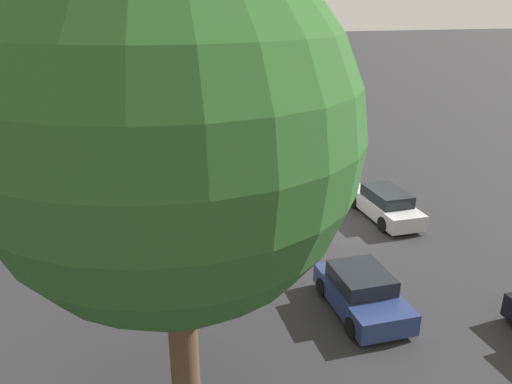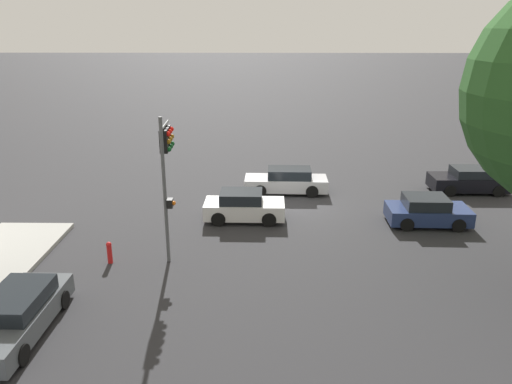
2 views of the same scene
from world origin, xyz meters
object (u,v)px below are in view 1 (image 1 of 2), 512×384
(fire_hydrant, at_px, (171,176))
(parked_car_0, at_px, (81,173))
(crossing_car_2, at_px, (362,292))
(street_tree, at_px, (170,134))
(crossing_car_1, at_px, (284,196))
(crossing_car_0, at_px, (384,204))
(traffic_signal, at_px, (190,117))

(fire_hydrant, bearing_deg, parked_car_0, 73.27)
(crossing_car_2, bearing_deg, street_tree, -66.08)
(street_tree, bearing_deg, fire_hydrant, -6.35)
(fire_hydrant, bearing_deg, crossing_car_1, -137.48)
(crossing_car_2, bearing_deg, fire_hydrant, -161.23)
(parked_car_0, bearing_deg, crossing_car_0, 147.89)
(street_tree, distance_m, crossing_car_2, 9.28)
(street_tree, height_order, crossing_car_0, street_tree)
(crossing_car_1, xyz_separation_m, crossing_car_2, (-8.84, 0.44, -0.04))
(crossing_car_0, relative_size, crossing_car_2, 1.21)
(crossing_car_1, relative_size, parked_car_0, 0.82)
(street_tree, distance_m, crossing_car_0, 15.54)
(crossing_car_0, height_order, parked_car_0, crossing_car_0)
(crossing_car_1, height_order, crossing_car_2, crossing_car_1)
(street_tree, bearing_deg, parked_car_0, 9.36)
(crossing_car_0, distance_m, parked_car_0, 16.49)
(crossing_car_2, relative_size, parked_car_0, 0.81)
(traffic_signal, relative_size, parked_car_0, 1.23)
(crossing_car_1, bearing_deg, crossing_car_2, -2.12)
(traffic_signal, distance_m, fire_hydrant, 4.53)
(crossing_car_2, height_order, fire_hydrant, crossing_car_2)
(street_tree, relative_size, crossing_car_2, 2.84)
(traffic_signal, xyz_separation_m, fire_hydrant, (2.35, 0.85, -3.78))
(crossing_car_0, height_order, crossing_car_1, crossing_car_1)
(traffic_signal, relative_size, crossing_car_0, 1.26)
(parked_car_0, bearing_deg, crossing_car_1, 146.08)
(traffic_signal, relative_size, crossing_car_2, 1.52)
(street_tree, distance_m, crossing_car_1, 14.65)
(traffic_signal, xyz_separation_m, crossing_car_1, (-2.88, -3.95, -3.57))
(street_tree, bearing_deg, traffic_signal, -10.71)
(street_tree, xyz_separation_m, crossing_car_0, (9.10, -10.86, -6.38))
(crossing_car_0, xyz_separation_m, parked_car_0, (8.98, 13.84, -0.05))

